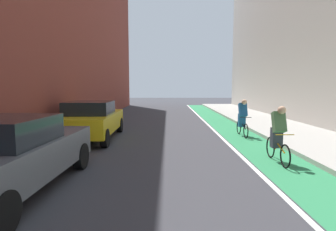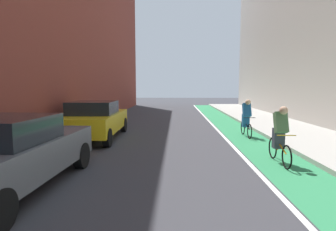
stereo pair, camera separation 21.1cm
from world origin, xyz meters
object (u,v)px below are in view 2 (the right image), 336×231
at_px(parked_sedan_yellow_cab, 95,119).
at_px(parked_sedan_gray, 10,153).
at_px(cyclist_trailing, 280,133).
at_px(cyclist_far, 246,118).

bearing_deg(parked_sedan_yellow_cab, parked_sedan_gray, -90.02).
bearing_deg(cyclist_trailing, parked_sedan_yellow_cab, 150.97).
relative_size(cyclist_trailing, cyclist_far, 1.01).
bearing_deg(parked_sedan_gray, parked_sedan_yellow_cab, 89.98).
height_order(parked_sedan_yellow_cab, cyclist_trailing, cyclist_trailing).
bearing_deg(parked_sedan_gray, cyclist_far, 44.91).
xyz_separation_m(parked_sedan_gray, cyclist_trailing, (6.15, 2.20, 0.06)).
distance_m(parked_sedan_gray, parked_sedan_yellow_cab, 5.61).
bearing_deg(cyclist_far, parked_sedan_yellow_cab, -174.10).
xyz_separation_m(parked_sedan_yellow_cab, cyclist_far, (6.28, 0.65, 0.02)).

